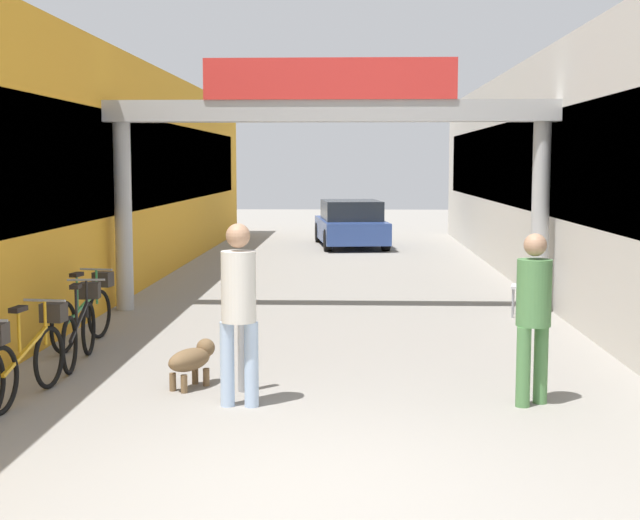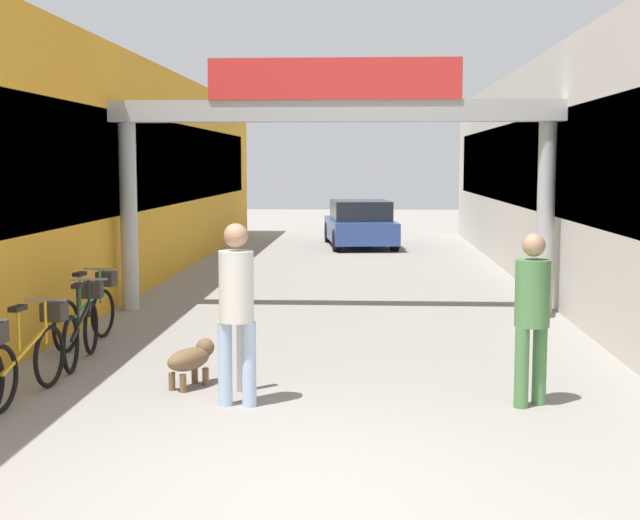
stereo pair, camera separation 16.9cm
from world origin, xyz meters
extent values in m
plane|color=gray|center=(0.00, 0.00, 0.00)|extent=(80.00, 80.00, 0.00)
cube|color=gold|center=(-5.10, 11.00, 2.16)|extent=(3.00, 26.00, 4.32)
cube|color=black|center=(-3.62, 11.00, 2.38)|extent=(0.04, 23.40, 1.73)
cube|color=beige|center=(5.10, 11.00, 2.16)|extent=(3.00, 26.00, 4.32)
cube|color=black|center=(3.62, 11.00, 2.38)|extent=(0.04, 23.40, 1.73)
cylinder|color=#B2B2B2|center=(-3.35, 7.98, 1.52)|extent=(0.28, 0.28, 3.04)
cylinder|color=#B2B2B2|center=(3.35, 7.98, 1.52)|extent=(0.28, 0.28, 3.04)
cube|color=#B2B2B2|center=(0.00, 7.98, 3.21)|extent=(7.40, 0.44, 0.34)
cube|color=red|center=(0.00, 7.78, 3.69)|extent=(3.96, 0.10, 0.64)
cylinder|color=#A5BFE0|center=(-0.86, 2.25, 0.42)|extent=(0.15, 0.15, 0.84)
cylinder|color=#A5BFE0|center=(-0.62, 2.23, 0.42)|extent=(0.15, 0.15, 0.84)
cylinder|color=silver|center=(-0.74, 2.24, 1.19)|extent=(0.36, 0.36, 0.70)
sphere|color=tan|center=(-0.74, 2.24, 1.69)|extent=(0.25, 0.25, 0.24)
cylinder|color=#4C7F47|center=(2.24, 2.47, 0.40)|extent=(0.19, 0.19, 0.79)
cylinder|color=#4C7F47|center=(2.04, 2.33, 0.40)|extent=(0.19, 0.19, 0.79)
cylinder|color=#4C7F47|center=(2.14, 2.40, 1.12)|extent=(0.47, 0.47, 0.66)
sphere|color=tan|center=(2.14, 2.40, 1.59)|extent=(0.31, 0.31, 0.22)
ellipsoid|color=brown|center=(-1.36, 2.92, 0.31)|extent=(0.53, 0.64, 0.24)
sphere|color=brown|center=(-1.22, 3.15, 0.39)|extent=(0.28, 0.28, 0.20)
sphere|color=white|center=(-1.27, 3.07, 0.30)|extent=(0.20, 0.20, 0.14)
cylinder|color=brown|center=(-1.34, 3.11, 0.10)|extent=(0.10, 0.10, 0.19)
cylinder|color=brown|center=(-1.20, 3.03, 0.10)|extent=(0.10, 0.10, 0.19)
cylinder|color=brown|center=(-1.52, 2.81, 0.10)|extent=(0.10, 0.10, 0.19)
cylinder|color=brown|center=(-1.38, 2.73, 0.10)|extent=(0.10, 0.10, 0.19)
torus|color=black|center=(-2.85, 2.86, 0.34)|extent=(0.13, 0.67, 0.67)
torus|color=black|center=(-2.96, 1.85, 0.34)|extent=(0.13, 0.67, 0.67)
cube|color=gold|center=(-2.90, 2.36, 0.52)|extent=(0.14, 0.94, 0.34)
cylinder|color=gold|center=(-2.92, 2.24, 0.74)|extent=(0.04, 0.04, 0.42)
cube|color=black|center=(-2.92, 2.24, 0.96)|extent=(0.12, 0.23, 0.05)
cylinder|color=gold|center=(-2.85, 2.80, 0.72)|extent=(0.04, 0.04, 0.46)
cylinder|color=gray|center=(-2.85, 2.80, 0.96)|extent=(0.46, 0.08, 0.03)
cube|color=#332D28|center=(-2.83, 3.00, 0.80)|extent=(0.26, 0.23, 0.20)
torus|color=black|center=(-2.92, 4.52, 0.34)|extent=(0.11, 0.67, 0.67)
torus|color=black|center=(-2.83, 3.50, 0.34)|extent=(0.11, 0.67, 0.67)
cube|color=black|center=(-2.87, 4.01, 0.52)|extent=(0.11, 0.94, 0.34)
cylinder|color=black|center=(-2.86, 3.89, 0.74)|extent=(0.03, 0.03, 0.42)
cube|color=black|center=(-2.86, 3.89, 0.96)|extent=(0.12, 0.23, 0.05)
cylinder|color=black|center=(-2.91, 4.46, 0.72)|extent=(0.03, 0.03, 0.46)
cylinder|color=gray|center=(-2.91, 4.46, 0.96)|extent=(0.46, 0.07, 0.03)
cube|color=#332D28|center=(-2.93, 4.66, 0.80)|extent=(0.26, 0.22, 0.20)
torus|color=black|center=(-3.09, 5.59, 0.34)|extent=(0.16, 0.67, 0.67)
torus|color=black|center=(-3.25, 4.59, 0.34)|extent=(0.16, 0.67, 0.67)
cube|color=#338C4C|center=(-3.17, 5.09, 0.52)|extent=(0.19, 0.94, 0.34)
cylinder|color=#338C4C|center=(-3.19, 4.97, 0.74)|extent=(0.04, 0.04, 0.42)
cube|color=black|center=(-3.19, 4.97, 0.96)|extent=(0.13, 0.23, 0.05)
cylinder|color=#338C4C|center=(-3.10, 5.53, 0.72)|extent=(0.04, 0.04, 0.46)
cylinder|color=gray|center=(-3.10, 5.53, 0.96)|extent=(0.46, 0.10, 0.03)
cube|color=#332D28|center=(-3.07, 5.73, 0.80)|extent=(0.27, 0.24, 0.20)
cylinder|color=gray|center=(-0.78, 2.81, 0.52)|extent=(0.10, 0.10, 1.03)
sphere|color=gray|center=(-0.78, 2.81, 1.06)|extent=(0.10, 0.10, 0.10)
cylinder|color=gray|center=(2.84, 7.42, 0.23)|extent=(0.04, 0.04, 0.45)
cylinder|color=gray|center=(2.92, 7.76, 0.23)|extent=(0.04, 0.04, 0.45)
cylinder|color=gray|center=(3.18, 7.35, 0.23)|extent=(0.04, 0.04, 0.45)
cylinder|color=gray|center=(3.25, 7.68, 0.23)|extent=(0.04, 0.04, 0.45)
cube|color=silver|center=(3.05, 7.55, 0.47)|extent=(0.48, 0.48, 0.04)
cube|color=silver|center=(3.22, 7.51, 0.69)|extent=(0.12, 0.40, 0.40)
cube|color=#2D478C|center=(0.30, 19.30, 0.48)|extent=(2.22, 4.18, 0.60)
cube|color=#1E2328|center=(0.32, 19.15, 1.06)|extent=(1.83, 2.37, 0.55)
cylinder|color=black|center=(-0.66, 20.65, 0.30)|extent=(0.27, 0.62, 0.60)
cylinder|color=black|center=(0.92, 20.84, 0.30)|extent=(0.27, 0.62, 0.60)
cylinder|color=black|center=(-0.31, 17.77, 0.30)|extent=(0.27, 0.62, 0.60)
cylinder|color=black|center=(1.27, 17.96, 0.30)|extent=(0.27, 0.62, 0.60)
camera|label=1|loc=(0.37, -6.29, 2.38)|focal=50.00mm
camera|label=2|loc=(0.54, -6.28, 2.38)|focal=50.00mm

